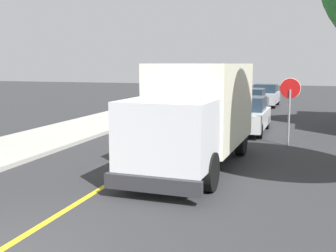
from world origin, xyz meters
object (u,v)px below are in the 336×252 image
at_px(parked_car_mid, 250,103).
at_px(parked_car_near, 247,116).
at_px(box_truck, 198,110).
at_px(stop_sign, 290,99).
at_px(parked_car_far, 265,96).

bearing_deg(parked_car_mid, parked_car_near, -84.62).
bearing_deg(parked_car_near, box_truck, -95.28).
height_order(parked_car_mid, stop_sign, stop_sign).
height_order(box_truck, stop_sign, box_truck).
bearing_deg(stop_sign, parked_car_far, 98.11).
relative_size(parked_car_mid, parked_car_far, 1.00).
height_order(box_truck, parked_car_near, box_truck).
relative_size(box_truck, parked_car_far, 1.63).
xyz_separation_m(parked_car_near, stop_sign, (1.99, -2.78, 1.06)).
bearing_deg(box_truck, parked_car_near, 84.72).
xyz_separation_m(box_truck, parked_car_far, (0.41, 19.85, -0.97)).
distance_m(parked_car_near, parked_car_mid, 6.62).
bearing_deg(parked_car_far, stop_sign, -81.89).
distance_m(box_truck, stop_sign, 4.99).
xyz_separation_m(box_truck, parked_car_mid, (0.03, 13.61, -0.97)).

